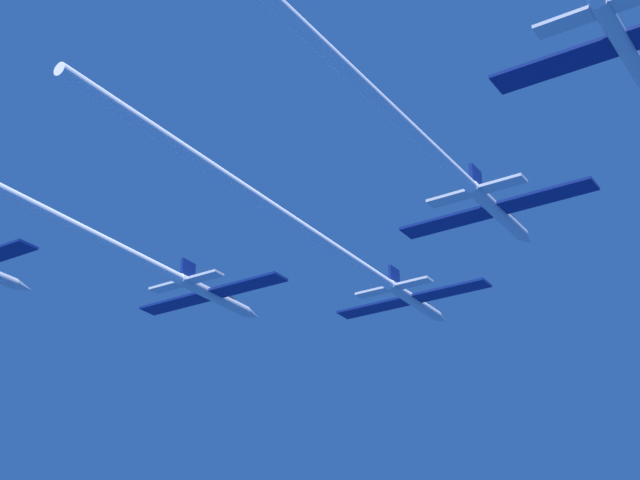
{
  "coord_description": "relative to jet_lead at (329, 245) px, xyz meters",
  "views": [
    {
      "loc": [
        47.52,
        -95.28,
        -40.84
      ],
      "look_at": [
        -0.25,
        -21.74,
        0.32
      ],
      "focal_mm": 53.83,
      "sensor_mm": 36.0,
      "label": 1
    }
  ],
  "objects": [
    {
      "name": "jet_lead",
      "position": [
        0.0,
        0.0,
        0.0
      ],
      "size": [
        19.32,
        64.36,
        3.2
      ],
      "color": "silver"
    },
    {
      "name": "jet_left_wing",
      "position": [
        -16.6,
        -16.86,
        -1.38
      ],
      "size": [
        19.32,
        64.63,
        3.2
      ],
      "color": "silver"
    },
    {
      "name": "jet_right_wing",
      "position": [
        18.1,
        -18.94,
        -0.49
      ],
      "size": [
        19.32,
        68.13,
        3.2
      ],
      "color": "silver"
    }
  ]
}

